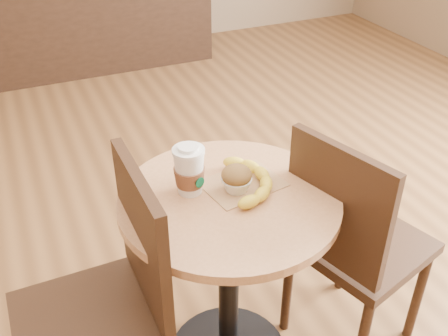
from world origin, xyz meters
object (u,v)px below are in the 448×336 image
at_px(coffee_cup, 189,172).
at_px(muffin, 237,179).
at_px(chair_right, 352,241).
at_px(banana, 249,179).
at_px(chair_left, 109,305).
at_px(cafe_table, 229,252).

height_order(coffee_cup, muffin, coffee_cup).
relative_size(chair_right, banana, 3.23).
distance_m(chair_left, banana, 0.56).
bearing_deg(chair_right, coffee_cup, 54.83).
bearing_deg(cafe_table, banana, 21.03).
bearing_deg(cafe_table, muffin, 31.22).
relative_size(cafe_table, muffin, 7.84).
distance_m(coffee_cup, banana, 0.19).
height_order(chair_left, coffee_cup, chair_left).
xyz_separation_m(coffee_cup, muffin, (0.13, -0.05, -0.03)).
xyz_separation_m(chair_right, banana, (-0.34, 0.13, 0.27)).
distance_m(cafe_table, banana, 0.26).
distance_m(chair_right, banana, 0.45).
xyz_separation_m(chair_left, muffin, (0.44, 0.08, 0.27)).
height_order(cafe_table, chair_right, chair_right).
bearing_deg(coffee_cup, cafe_table, -57.07).
distance_m(cafe_table, coffee_cup, 0.32).
bearing_deg(chair_left, banana, 99.36).
xyz_separation_m(chair_left, coffee_cup, (0.31, 0.13, 0.30)).
bearing_deg(cafe_table, coffee_cup, 143.58).
relative_size(chair_right, muffin, 9.62).
bearing_deg(coffee_cup, chair_right, -38.89).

